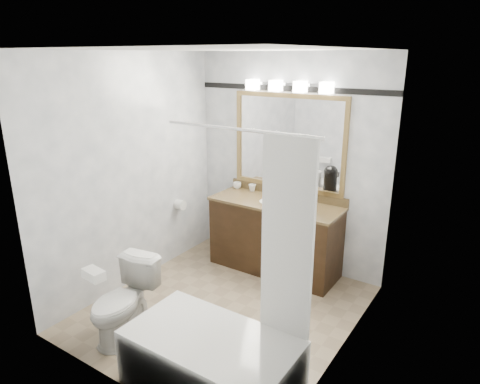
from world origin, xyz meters
name	(u,v)px	position (x,y,z in m)	size (l,w,h in m)	color
room	(224,191)	(0.00, 0.00, 1.25)	(2.42, 2.62, 2.52)	gray
vanity	(275,235)	(0.00, 1.02, 0.44)	(1.53, 0.58, 0.97)	black
mirror	(288,142)	(0.00, 1.28, 1.50)	(1.40, 0.04, 1.10)	olive
vanity_light_bar	(288,86)	(0.00, 1.23, 2.13)	(1.02, 0.14, 0.12)	silver
accent_stripe	(291,89)	(0.00, 1.29, 2.10)	(2.40, 0.01, 0.06)	black
bathtub	(215,355)	(0.55, -0.90, 0.28)	(1.30, 0.75, 1.96)	white
tp_roll	(180,205)	(-1.14, 0.66, 0.70)	(0.12, 0.12, 0.11)	white
toilet	(123,301)	(-0.51, -0.85, 0.35)	(0.39, 0.69, 0.71)	white
tissue_box	(94,274)	(-0.51, -1.12, 0.75)	(0.20, 0.11, 0.08)	white
coffee_maker	(307,194)	(0.41, 0.96, 1.04)	(0.19, 0.24, 0.37)	black
cup_left	(237,185)	(-0.66, 1.21, 0.89)	(0.10, 0.10, 0.08)	white
cup_right	(252,188)	(-0.45, 1.23, 0.89)	(0.09, 0.09, 0.08)	white
soap_bottle_a	(276,191)	(-0.12, 1.23, 0.90)	(0.05, 0.05, 0.11)	white
soap_bar	(287,200)	(0.08, 1.13, 0.86)	(0.07, 0.04, 0.02)	beige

